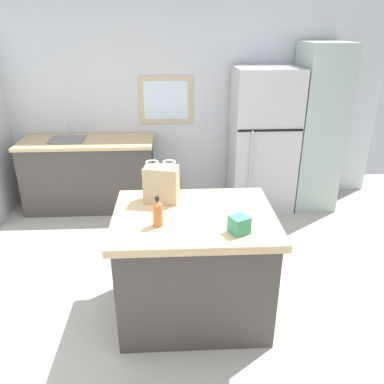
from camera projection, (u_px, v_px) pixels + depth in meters
ground at (213, 321)px, 3.13m from camera, size 6.29×6.29×0.00m
back_wall at (194, 104)px, 5.02m from camera, size 4.87×0.13×2.50m
kitchen_island at (194, 265)px, 3.06m from camera, size 1.21×0.95×0.91m
refrigerator at (263, 140)px, 4.82m from camera, size 0.77×0.73×1.75m
tall_cabinet at (316, 128)px, 4.80m from camera, size 0.52×0.65×2.02m
sink_counter at (90, 173)px, 4.92m from camera, size 1.63×0.66×1.08m
shopping_bag at (161, 184)px, 3.03m from camera, size 0.29×0.21×0.34m
small_box at (239, 225)px, 2.61m from camera, size 0.16×0.16×0.12m
bottle at (158, 213)px, 2.68m from camera, size 0.07×0.07×0.22m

